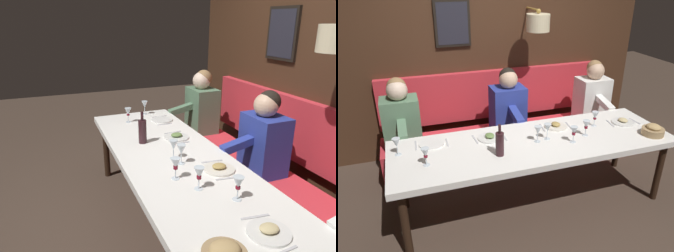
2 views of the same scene
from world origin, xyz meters
TOP-DOWN VIEW (x-y plane):
  - ground_plane at (0.00, 0.00)m, footprint 12.00×12.00m
  - dining_table at (0.00, 0.00)m, footprint 0.90×2.76m
  - banquette_bench at (0.89, 0.00)m, footprint 0.52×2.96m
  - back_wall_panel at (1.46, -0.00)m, footprint 0.59×4.16m
  - diner_near at (0.88, -0.03)m, footprint 0.60×0.40m
  - diner_middle at (0.88, 1.21)m, footprint 0.60×0.40m
  - place_setting_0 at (0.19, 0.40)m, footprint 0.24×0.31m
  - place_setting_1 at (0.22, -0.34)m, footprint 0.24×0.33m
  - place_setting_2 at (0.09, -1.09)m, footprint 0.24×0.32m
  - place_setting_3 at (0.25, 0.96)m, footprint 0.24×0.31m
  - wine_glass_0 at (0.14, 1.27)m, footprint 0.07×0.07m
  - wine_glass_1 at (-0.05, -0.54)m, footprint 0.07×0.07m
  - wine_glass_2 at (0.12, -0.74)m, footprint 0.07×0.07m
  - wine_glass_3 at (-0.14, -0.35)m, footprint 0.07×0.07m
  - wine_glass_4 at (-0.02, -0.02)m, footprint 0.07×0.07m
  - wine_glass_5 at (-0.00, -0.14)m, footprint 0.07×0.07m
  - wine_glass_6 at (-0.12, 1.05)m, footprint 0.07×0.07m
  - wine_bottle at (-0.15, 0.40)m, footprint 0.08×0.08m

SIDE VIEW (x-z plane):
  - ground_plane at x=0.00m, z-range 0.00..0.00m
  - banquette_bench at x=0.89m, z-range 0.00..0.45m
  - dining_table at x=0.00m, z-range 0.31..1.05m
  - place_setting_3 at x=0.25m, z-range 0.74..0.75m
  - place_setting_0 at x=0.19m, z-range 0.73..0.78m
  - place_setting_1 at x=0.22m, z-range 0.73..0.78m
  - place_setting_2 at x=0.09m, z-range 0.73..0.78m
  - diner_near at x=0.88m, z-range 0.42..1.21m
  - diner_middle at x=0.88m, z-range 0.42..1.21m
  - wine_glass_3 at x=-0.14m, z-range 0.77..0.94m
  - wine_glass_1 at x=-0.05m, z-range 0.77..0.94m
  - wine_glass_6 at x=-0.12m, z-range 0.77..0.94m
  - wine_glass_2 at x=0.12m, z-range 0.77..0.94m
  - wine_bottle at x=-0.15m, z-range 0.71..1.01m
  - wine_glass_0 at x=0.14m, z-range 0.77..0.94m
  - wine_glass_4 at x=-0.02m, z-range 0.77..0.94m
  - wine_glass_5 at x=0.00m, z-range 0.77..0.94m
  - back_wall_panel at x=1.46m, z-range -0.09..2.81m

